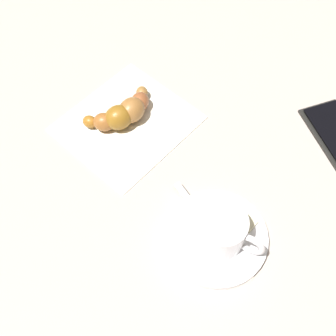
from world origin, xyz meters
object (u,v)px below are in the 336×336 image
object	(u,v)px
sugar_packet	(236,214)
saucer	(216,238)
teaspoon	(211,228)
croissant	(124,113)
espresso_cup	(222,231)
napkin	(127,123)

from	to	relation	value
sugar_packet	saucer	bearing A→B (deg)	88.29
teaspoon	croissant	size ratio (longest dim) A/B	0.99
espresso_cup	napkin	size ratio (longest dim) A/B	0.49
espresso_cup	teaspoon	size ratio (longest dim) A/B	0.76
sugar_packet	napkin	distance (m)	0.23
napkin	sugar_packet	bearing A→B (deg)	-7.94
teaspoon	croissant	distance (m)	0.23
espresso_cup	teaspoon	xyz separation A→B (m)	(-0.02, 0.00, -0.03)
espresso_cup	sugar_packet	size ratio (longest dim) A/B	1.56
saucer	teaspoon	distance (m)	0.02
saucer	croissant	bearing A→B (deg)	162.09
saucer	sugar_packet	size ratio (longest dim) A/B	2.35
saucer	teaspoon	world-z (taller)	teaspoon
saucer	napkin	bearing A→B (deg)	161.89
napkin	croissant	world-z (taller)	croissant
espresso_cup	napkin	xyz separation A→B (m)	(-0.23, 0.07, -0.04)
saucer	croissant	world-z (taller)	croissant
saucer	sugar_packet	bearing A→B (deg)	85.45
croissant	teaspoon	bearing A→B (deg)	-17.99
sugar_packet	teaspoon	bearing A→B (deg)	71.17
sugar_packet	napkin	xyz separation A→B (m)	(-0.23, 0.03, -0.01)
sugar_packet	croissant	xyz separation A→B (m)	(-0.23, 0.03, 0.01)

